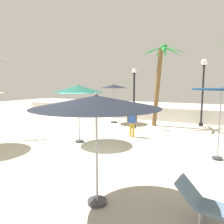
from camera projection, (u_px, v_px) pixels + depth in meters
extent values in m
plane|color=beige|center=(73.00, 157.00, 8.25)|extent=(56.00, 56.00, 0.00)
cube|color=silver|center=(147.00, 114.00, 17.02)|extent=(25.20, 0.30, 1.05)
cylinder|color=#333338|center=(217.00, 158.00, 8.04)|extent=(0.37, 0.37, 0.08)
cylinder|color=#A5A5AD|center=(219.00, 125.00, 7.87)|extent=(0.05, 0.05, 2.70)
cylinder|color=navy|center=(222.00, 89.00, 7.70)|extent=(2.09, 2.09, 0.06)
sphere|color=#99999E|center=(222.00, 86.00, 7.69)|extent=(0.08, 0.08, 0.08)
cylinder|color=#333338|center=(80.00, 141.00, 10.46)|extent=(0.42, 0.42, 0.08)
cylinder|color=#A5A5AD|center=(79.00, 117.00, 10.30)|extent=(0.05, 0.05, 2.51)
cone|color=#1E594C|center=(78.00, 89.00, 10.13)|extent=(2.46, 2.46, 0.37)
sphere|color=#99999E|center=(78.00, 85.00, 10.10)|extent=(0.08, 0.08, 0.08)
cylinder|color=#333338|center=(97.00, 202.00, 5.05)|extent=(0.47, 0.47, 0.08)
cylinder|color=#A5A5AD|center=(97.00, 156.00, 4.90)|extent=(0.05, 0.05, 2.37)
cone|color=black|center=(96.00, 102.00, 4.74)|extent=(2.94, 2.94, 0.28)
sphere|color=#99999E|center=(96.00, 94.00, 4.72)|extent=(0.08, 0.08, 0.08)
cylinder|color=#333338|center=(114.00, 122.00, 15.86)|extent=(0.51, 0.51, 0.08)
cylinder|color=#A5A5AD|center=(114.00, 105.00, 15.70)|extent=(0.05, 0.05, 2.65)
cone|color=black|center=(114.00, 86.00, 15.52)|extent=(2.01, 2.01, 0.25)
sphere|color=#99999E|center=(114.00, 84.00, 15.50)|extent=(0.08, 0.08, 0.08)
cylinder|color=brown|center=(157.00, 88.00, 14.36)|extent=(0.66, 0.30, 5.30)
sphere|color=#2A833B|center=(164.00, 48.00, 13.87)|extent=(0.48, 0.48, 0.48)
ellipsoid|color=#2A833B|center=(175.00, 49.00, 13.65)|extent=(1.34, 0.34, 0.49)
ellipsoid|color=#2A833B|center=(172.00, 51.00, 14.18)|extent=(0.99, 1.16, 0.49)
ellipsoid|color=#2A833B|center=(165.00, 52.00, 14.54)|extent=(0.36, 1.34, 0.49)
ellipsoid|color=#2A833B|center=(160.00, 52.00, 14.57)|extent=(0.92, 1.21, 0.49)
ellipsoid|color=#2A833B|center=(153.00, 51.00, 14.14)|extent=(1.34, 0.31, 0.49)
ellipsoid|color=#2A833B|center=(154.00, 50.00, 13.73)|extent=(1.16, 0.99, 0.49)
ellipsoid|color=#2A833B|center=(163.00, 48.00, 13.23)|extent=(0.41, 1.34, 0.49)
ellipsoid|color=#2A833B|center=(170.00, 48.00, 13.24)|extent=(1.09, 1.07, 0.49)
cylinder|color=black|center=(134.00, 126.00, 13.89)|extent=(0.28, 0.28, 0.20)
cylinder|color=black|center=(134.00, 101.00, 13.67)|extent=(0.12, 0.12, 3.57)
cylinder|color=black|center=(134.00, 73.00, 13.44)|extent=(0.22, 0.22, 0.06)
sphere|color=white|center=(134.00, 71.00, 13.42)|extent=(0.31, 0.31, 0.31)
cylinder|color=black|center=(201.00, 124.00, 14.66)|extent=(0.28, 0.28, 0.20)
cylinder|color=black|center=(202.00, 96.00, 14.41)|extent=(0.12, 0.12, 4.14)
cylinder|color=black|center=(204.00, 65.00, 14.14)|extent=(0.22, 0.22, 0.06)
sphere|color=white|center=(204.00, 62.00, 14.11)|extent=(0.43, 0.43, 0.43)
cube|color=#B7B7BC|center=(202.00, 213.00, 4.38)|extent=(0.12, 0.55, 0.35)
cube|color=slate|center=(189.00, 191.00, 4.48)|extent=(0.58, 0.62, 0.52)
cylinder|color=gold|center=(130.00, 130.00, 11.52)|extent=(0.12, 0.12, 0.77)
cylinder|color=gold|center=(133.00, 130.00, 11.48)|extent=(0.12, 0.12, 0.77)
cube|color=#3359B2|center=(132.00, 118.00, 11.42)|extent=(0.40, 0.31, 0.55)
sphere|color=brown|center=(132.00, 111.00, 11.37)|extent=(0.21, 0.21, 0.21)
cylinder|color=brown|center=(128.00, 117.00, 11.47)|extent=(0.08, 0.08, 0.49)
cylinder|color=brown|center=(136.00, 118.00, 11.36)|extent=(0.08, 0.08, 0.49)
cube|color=silver|center=(1.00, 58.00, 11.39)|extent=(0.56, 0.50, 0.19)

